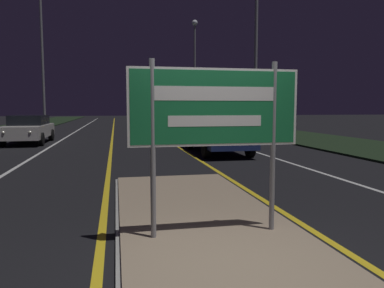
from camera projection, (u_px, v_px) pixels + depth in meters
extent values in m
plane|color=black|center=(237.00, 270.00, 4.09)|extent=(160.00, 160.00, 0.00)
cube|color=#999993|center=(214.00, 238.00, 5.02)|extent=(2.60, 8.75, 0.05)
cube|color=gray|center=(214.00, 237.00, 5.01)|extent=(2.48, 8.63, 0.10)
cube|color=black|center=(277.00, 133.00, 25.48)|extent=(5.00, 100.00, 0.08)
cube|color=gold|center=(113.00, 131.00, 28.17)|extent=(0.12, 70.00, 0.01)
cube|color=gold|center=(152.00, 131.00, 28.77)|extent=(0.12, 70.00, 0.01)
cube|color=silver|center=(76.00, 132.00, 27.63)|extent=(0.12, 70.00, 0.01)
cube|color=silver|center=(187.00, 130.00, 29.30)|extent=(0.12, 70.00, 0.01)
cube|color=silver|center=(32.00, 132.00, 27.04)|extent=(0.10, 70.00, 0.01)
cube|color=silver|center=(224.00, 130.00, 29.90)|extent=(0.10, 70.00, 0.01)
cylinder|color=gray|center=(153.00, 150.00, 4.74)|extent=(0.07, 0.07, 2.28)
cylinder|color=gray|center=(273.00, 147.00, 5.06)|extent=(0.07, 0.07, 2.28)
cube|color=#19703D|center=(215.00, 107.00, 4.84)|extent=(2.26, 0.04, 1.00)
cube|color=white|center=(216.00, 107.00, 4.82)|extent=(2.26, 0.00, 1.00)
cube|color=#19703D|center=(216.00, 107.00, 4.82)|extent=(2.19, 0.01, 0.94)
cube|color=white|center=(216.00, 94.00, 4.80)|extent=(1.58, 0.01, 0.18)
cube|color=white|center=(216.00, 121.00, 4.83)|extent=(1.24, 0.01, 0.14)
cylinder|color=gray|center=(43.00, 63.00, 27.70)|extent=(0.18, 0.18, 10.06)
cylinder|color=gray|center=(256.00, 44.00, 20.55)|extent=(0.18, 0.18, 10.46)
cylinder|color=gray|center=(195.00, 76.00, 36.36)|extent=(0.18, 0.18, 9.71)
sphere|color=white|center=(195.00, 23.00, 35.87)|extent=(0.56, 0.56, 0.56)
cube|color=navy|center=(217.00, 137.00, 14.65)|extent=(1.71, 4.68, 0.59)
cube|color=black|center=(220.00, 123.00, 14.32)|extent=(1.51, 2.43, 0.54)
sphere|color=red|center=(221.00, 140.00, 12.27)|extent=(0.14, 0.14, 0.14)
sphere|color=red|center=(251.00, 140.00, 12.48)|extent=(0.14, 0.14, 0.14)
cylinder|color=black|center=(190.00, 142.00, 15.93)|extent=(0.22, 0.66, 0.66)
cylinder|color=black|center=(227.00, 141.00, 16.25)|extent=(0.22, 0.66, 0.66)
cylinder|color=black|center=(206.00, 149.00, 13.10)|extent=(0.22, 0.66, 0.66)
cylinder|color=black|center=(250.00, 148.00, 13.42)|extent=(0.22, 0.66, 0.66)
cube|color=navy|center=(218.00, 124.00, 26.36)|extent=(1.85, 4.36, 0.66)
cube|color=black|center=(219.00, 116.00, 26.06)|extent=(1.63, 2.27, 0.41)
sphere|color=red|center=(218.00, 124.00, 24.13)|extent=(0.14, 0.14, 0.14)
sphere|color=red|center=(235.00, 124.00, 24.36)|extent=(0.14, 0.14, 0.14)
cylinder|color=black|center=(201.00, 128.00, 27.54)|extent=(0.22, 0.60, 0.60)
cylinder|color=black|center=(224.00, 127.00, 27.89)|extent=(0.22, 0.60, 0.60)
cylinder|color=black|center=(210.00, 130.00, 24.90)|extent=(0.22, 0.60, 0.60)
cylinder|color=black|center=(235.00, 129.00, 25.25)|extent=(0.22, 0.60, 0.60)
cube|color=silver|center=(28.00, 131.00, 18.51)|extent=(1.75, 4.52, 0.60)
cube|color=black|center=(29.00, 120.00, 18.72)|extent=(1.54, 2.35, 0.48)
sphere|color=white|center=(3.00, 133.00, 16.21)|extent=(0.14, 0.14, 0.14)
sphere|color=white|center=(30.00, 132.00, 16.43)|extent=(0.14, 0.14, 0.14)
cylinder|color=black|center=(2.00, 140.00, 17.01)|extent=(0.22, 0.62, 0.62)
cylinder|color=black|center=(41.00, 139.00, 17.34)|extent=(0.22, 0.62, 0.62)
cylinder|color=black|center=(18.00, 135.00, 19.74)|extent=(0.22, 0.62, 0.62)
cylinder|color=black|center=(51.00, 135.00, 20.07)|extent=(0.22, 0.62, 0.62)
cylinder|color=gray|center=(271.00, 118.00, 27.16)|extent=(0.06, 0.06, 1.89)
cube|color=yellow|center=(272.00, 106.00, 27.07)|extent=(0.60, 0.02, 0.60)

